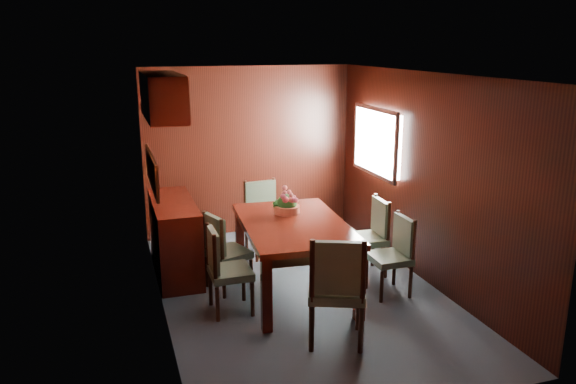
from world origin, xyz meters
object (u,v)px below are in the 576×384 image
object	(u,v)px
chair_right_near	(395,251)
flower_centerpiece	(287,200)
chair_left_near	(224,266)
sideboard	(175,237)
chair_head	(337,285)
dining_table	(294,232)

from	to	relation	value
chair_right_near	flower_centerpiece	size ratio (longest dim) A/B	2.82
chair_left_near	chair_right_near	world-z (taller)	chair_left_near
chair_left_near	chair_right_near	size ratio (longest dim) A/B	1.03
sideboard	flower_centerpiece	bearing A→B (deg)	-26.87
chair_left_near	chair_right_near	distance (m)	1.89
chair_head	chair_left_near	bearing A→B (deg)	152.25
dining_table	chair_head	distance (m)	1.21
dining_table	chair_left_near	distance (m)	0.89
dining_table	chair_left_near	bearing A→B (deg)	-159.97
sideboard	chair_head	world-z (taller)	chair_head
sideboard	dining_table	distance (m)	1.54
dining_table	chair_head	world-z (taller)	chair_head
dining_table	chair_head	bearing A→B (deg)	-85.69
chair_left_near	chair_head	world-z (taller)	chair_head
sideboard	chair_right_near	size ratio (longest dim) A/B	1.57
chair_right_near	chair_left_near	bearing A→B (deg)	86.14
sideboard	chair_right_near	xyz separation A→B (m)	(2.24, -1.32, 0.05)
chair_left_near	chair_head	bearing A→B (deg)	40.82
chair_left_near	flower_centerpiece	world-z (taller)	flower_centerpiece
chair_right_near	chair_head	distance (m)	1.35
chair_head	sideboard	bearing A→B (deg)	140.14
sideboard	flower_centerpiece	size ratio (longest dim) A/B	4.42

